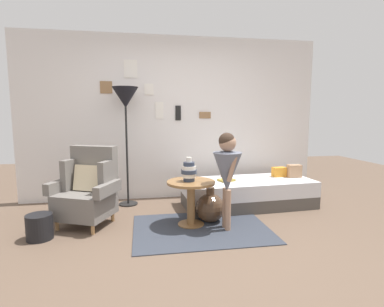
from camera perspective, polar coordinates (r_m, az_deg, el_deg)
ground_plane at (r=3.29m, az=0.23°, el=-17.11°), size 12.00×12.00×0.00m
gallery_wall at (r=4.92m, az=-3.73°, el=6.67°), size 4.80×0.12×2.60m
rug at (r=3.71m, az=1.77°, el=-14.10°), size 1.61×1.18×0.01m
armchair at (r=3.97m, az=-19.20°, el=-6.50°), size 0.89×0.80×0.97m
daybed at (r=4.60m, az=10.63°, el=-7.39°), size 1.95×0.92×0.40m
pillow_head at (r=4.91m, az=18.89°, el=-3.17°), size 0.21×0.13×0.19m
pillow_mid at (r=4.89m, az=16.24°, el=-3.38°), size 0.21×0.14×0.15m
side_table at (r=3.70m, az=-0.20°, el=-7.64°), size 0.59×0.59×0.56m
vase_striped at (r=3.64m, az=-0.58°, el=-3.38°), size 0.19×0.19×0.30m
floor_lamp at (r=4.55m, az=-12.54°, el=9.40°), size 0.38×0.38×1.77m
person_child at (r=3.53m, az=6.71°, el=-2.77°), size 0.34×0.34×1.16m
book_on_daybed at (r=4.42m, az=6.56°, el=-5.04°), size 0.26×0.22×0.03m
demijohn_near at (r=3.88m, az=3.49°, el=-10.25°), size 0.37×0.37×0.45m
magazine_basket at (r=3.78m, az=-27.03°, el=-12.33°), size 0.28×0.28×0.28m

